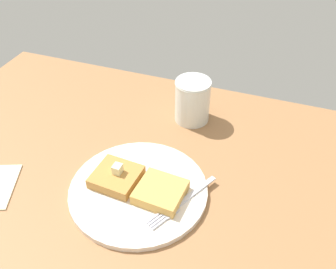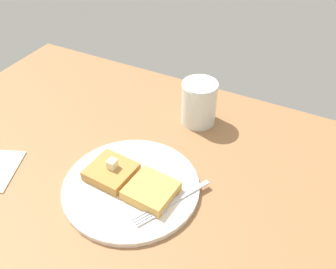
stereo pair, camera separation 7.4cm
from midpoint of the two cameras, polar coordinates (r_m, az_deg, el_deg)
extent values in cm
cube|color=#95673F|center=(69.76, -15.68, -12.37)|extent=(93.35, 93.35, 2.69)
cylinder|color=silver|center=(69.56, -7.61, -8.53)|extent=(25.26, 25.26, 1.08)
torus|color=#2C2C3B|center=(69.45, -7.62, -8.45)|extent=(25.26, 25.26, 0.80)
cube|color=#B57E3B|center=(70.28, -10.89, -6.51)|extent=(8.69, 8.32, 2.02)
cube|color=gold|center=(66.79, -4.37, -8.86)|extent=(8.69, 8.32, 2.02)
cube|color=beige|center=(69.03, -10.79, -5.31)|extent=(1.61, 1.78, 1.74)
cube|color=silver|center=(67.76, 1.04, -8.84)|extent=(5.35, 9.32, 0.36)
cube|color=silver|center=(65.04, -3.10, -11.74)|extent=(3.23, 3.49, 0.36)
cube|color=silver|center=(63.54, -4.70, -13.60)|extent=(1.74, 3.00, 0.36)
cube|color=silver|center=(63.81, -5.03, -13.31)|extent=(1.74, 3.00, 0.36)
cube|color=silver|center=(64.08, -5.35, -13.01)|extent=(1.74, 3.00, 0.36)
cube|color=silver|center=(64.35, -5.66, -12.72)|extent=(1.74, 3.00, 0.36)
cylinder|color=#461C07|center=(83.92, 1.17, 3.86)|extent=(7.12, 7.12, 5.57)
cylinder|color=silver|center=(82.66, 1.19, 5.08)|extent=(7.74, 7.74, 9.92)
torus|color=silver|center=(80.17, 1.23, 7.72)|extent=(7.93, 7.93, 0.50)
camera|label=1|loc=(0.04, -92.86, -2.40)|focal=40.00mm
camera|label=2|loc=(0.04, 87.14, 2.40)|focal=40.00mm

